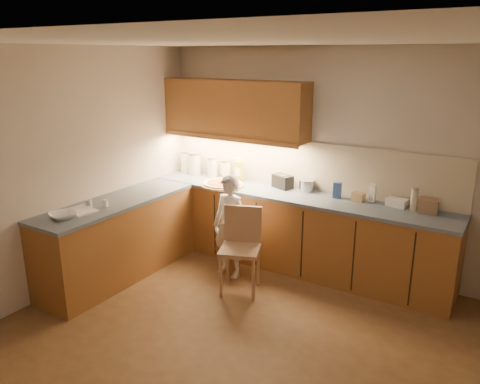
{
  "coord_description": "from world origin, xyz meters",
  "views": [
    {
      "loc": [
        1.9,
        -3.1,
        2.51
      ],
      "look_at": [
        -0.8,
        1.2,
        1.0
      ],
      "focal_mm": 35.0,
      "sensor_mm": 36.0,
      "label": 1
    }
  ],
  "objects": [
    {
      "name": "toaster",
      "position": [
        -0.6,
        1.86,
        1.0
      ],
      "size": [
        0.29,
        0.23,
        0.17
      ],
      "rotation": [
        0.0,
        0.0,
        -0.38
      ],
      "color": "black",
      "rests_on": "l_counter"
    },
    {
      "name": "mixing_bowl",
      "position": [
        -1.95,
        -0.31,
        0.95
      ],
      "size": [
        0.32,
        0.32,
        0.06
      ],
      "primitive_type": "imported",
      "rotation": [
        0.0,
        0.0,
        -0.29
      ],
      "color": "white",
      "rests_on": "l_counter"
    },
    {
      "name": "card_box_a",
      "position": [
        0.37,
        1.84,
        0.97
      ],
      "size": [
        0.15,
        0.11,
        0.1
      ],
      "primitive_type": "cube",
      "rotation": [
        0.0,
        0.0,
        -0.12
      ],
      "color": "tan",
      "rests_on": "l_counter"
    },
    {
      "name": "canister_d",
      "position": [
        -1.46,
        1.89,
        1.04
      ],
      "size": [
        0.15,
        0.15,
        0.24
      ],
      "rotation": [
        0.0,
        0.0,
        0.29
      ],
      "color": "white",
      "rests_on": "l_counter"
    },
    {
      "name": "spice_jar_a",
      "position": [
        -2.02,
        0.08,
        0.96
      ],
      "size": [
        0.08,
        0.08,
        0.08
      ],
      "primitive_type": "cylinder",
      "rotation": [
        0.0,
        0.0,
        -0.35
      ],
      "color": "silver",
      "rests_on": "l_counter"
    },
    {
      "name": "blue_box",
      "position": [
        0.12,
        1.82,
        1.01
      ],
      "size": [
        0.1,
        0.08,
        0.18
      ],
      "primitive_type": "cube",
      "rotation": [
        0.0,
        0.0,
        0.17
      ],
      "color": "#33539A",
      "rests_on": "l_counter"
    },
    {
      "name": "flat_pack",
      "position": [
        0.78,
        1.88,
        0.96
      ],
      "size": [
        0.23,
        0.18,
        0.09
      ],
      "primitive_type": "cube",
      "rotation": [
        0.0,
        0.0,
        -0.13
      ],
      "color": "silver",
      "rests_on": "l_counter"
    },
    {
      "name": "l_counter",
      "position": [
        -0.92,
        1.25,
        0.46
      ],
      "size": [
        3.77,
        2.62,
        0.92
      ],
      "color": "#965D2B",
      "rests_on": "ground"
    },
    {
      "name": "pizza_on_board",
      "position": [
        -1.28,
        1.54,
        0.94
      ],
      "size": [
        0.53,
        0.53,
        0.22
      ],
      "rotation": [
        0.0,
        0.0,
        0.02
      ],
      "color": "tan",
      "rests_on": "l_counter"
    },
    {
      "name": "canister_b",
      "position": [
        -1.92,
        1.82,
        1.07
      ],
      "size": [
        0.17,
        0.17,
        0.3
      ],
      "rotation": [
        0.0,
        0.0,
        -0.05
      ],
      "color": "beige",
      "rests_on": "l_counter"
    },
    {
      "name": "child",
      "position": [
        -0.87,
        1.09,
        0.6
      ],
      "size": [
        0.46,
        0.33,
        1.2
      ],
      "primitive_type": "imported",
      "rotation": [
        0.0,
        0.0,
        -0.09
      ],
      "color": "silver",
      "rests_on": "ground"
    },
    {
      "name": "white_bottle",
      "position": [
        0.51,
        1.89,
        1.02
      ],
      "size": [
        0.07,
        0.07,
        0.2
      ],
      "primitive_type": "cube",
      "rotation": [
        0.0,
        0.0,
        -0.02
      ],
      "color": "white",
      "rests_on": "l_counter"
    },
    {
      "name": "oil_jug",
      "position": [
        -1.23,
        1.87,
        1.06
      ],
      "size": [
        0.11,
        0.08,
        0.3
      ],
      "rotation": [
        0.0,
        0.0,
        0.06
      ],
      "color": "#AFA223",
      "rests_on": "l_counter"
    },
    {
      "name": "tall_jar",
      "position": [
        0.96,
        1.84,
        1.04
      ],
      "size": [
        0.08,
        0.08,
        0.24
      ],
      "rotation": [
        0.0,
        0.0,
        -0.21
      ],
      "color": "beige",
      "rests_on": "l_counter"
    },
    {
      "name": "backsplash",
      "position": [
        -0.38,
        1.99,
        1.21
      ],
      "size": [
        3.75,
        0.02,
        0.58
      ],
      "primitive_type": "cube",
      "color": "beige",
      "rests_on": "l_counter"
    },
    {
      "name": "canister_c",
      "position": [
        -1.64,
        1.85,
        1.05
      ],
      "size": [
        0.14,
        0.14,
        0.27
      ],
      "rotation": [
        0.0,
        0.0,
        -0.42
      ],
      "color": "white",
      "rests_on": "l_counter"
    },
    {
      "name": "wooden_chair",
      "position": [
        -0.59,
        0.89,
        0.53
      ],
      "size": [
        0.54,
        0.54,
        0.92
      ],
      "rotation": [
        0.0,
        0.0,
        0.37
      ],
      "color": "tan",
      "rests_on": "ground"
    },
    {
      "name": "upper_cabinets",
      "position": [
        -1.27,
        1.82,
        1.85
      ],
      "size": [
        1.95,
        0.36,
        0.73
      ],
      "color": "#965D2B",
      "rests_on": "ground"
    },
    {
      "name": "room",
      "position": [
        0.0,
        0.0,
        1.68
      ],
      "size": [
        4.54,
        4.5,
        2.62
      ],
      "color": "brown",
      "rests_on": "ground"
    },
    {
      "name": "card_box_b",
      "position": [
        1.11,
        1.83,
        0.99
      ],
      "size": [
        0.2,
        0.16,
        0.15
      ],
      "primitive_type": "cube",
      "rotation": [
        0.0,
        0.0,
        0.07
      ],
      "color": "#967051",
      "rests_on": "l_counter"
    },
    {
      "name": "steel_pot",
      "position": [
        -0.29,
        1.88,
        0.99
      ],
      "size": [
        0.18,
        0.18,
        0.14
      ],
      "color": "#B6B6BB",
      "rests_on": "l_counter"
    },
    {
      "name": "canister_a",
      "position": [
        -2.09,
        1.85,
        1.07
      ],
      "size": [
        0.15,
        0.15,
        0.3
      ],
      "rotation": [
        0.0,
        0.0,
        0.05
      ],
      "color": "white",
      "rests_on": "l_counter"
    },
    {
      "name": "dough_cloth",
      "position": [
        -1.97,
        -0.07,
        0.93
      ],
      "size": [
        0.34,
        0.28,
        0.02
      ],
      "primitive_type": "cube",
      "rotation": [
        0.0,
        0.0,
        -0.14
      ],
      "color": "white",
      "rests_on": "l_counter"
    },
    {
      "name": "spice_jar_b",
      "position": [
        -1.88,
        0.18,
        0.96
      ],
      "size": [
        0.08,
        0.08,
        0.08
      ],
      "primitive_type": "cylinder",
      "rotation": [
        0.0,
        0.0,
        0.32
      ],
      "color": "white",
      "rests_on": "l_counter"
    }
  ]
}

